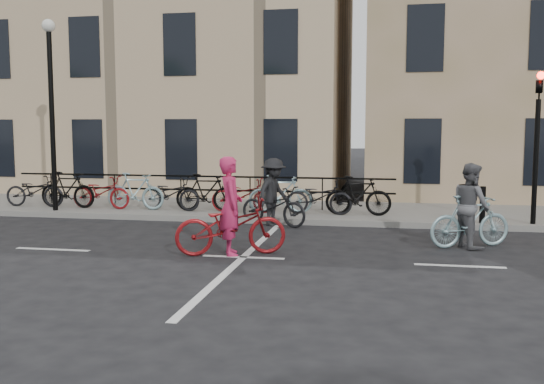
% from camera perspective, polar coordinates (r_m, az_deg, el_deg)
% --- Properties ---
extents(ground, '(120.00, 120.00, 0.00)m').
position_cam_1_polar(ground, '(11.70, -2.71, -6.17)').
color(ground, black).
rests_on(ground, ground).
extents(sidewalk, '(46.00, 4.00, 0.15)m').
position_cam_1_polar(sidewalk, '(18.53, -10.48, -1.46)').
color(sidewalk, slate).
rests_on(sidewalk, ground).
extents(building_west, '(20.00, 10.00, 10.00)m').
position_cam_1_polar(building_west, '(26.92, -15.36, 11.60)').
color(building_west, tan).
rests_on(building_west, sidewalk).
extents(traffic_light, '(0.18, 0.30, 3.90)m').
position_cam_1_polar(traffic_light, '(15.86, 23.70, 5.48)').
color(traffic_light, black).
rests_on(traffic_light, sidewalk).
extents(lamp_post, '(0.36, 0.36, 5.28)m').
position_cam_1_polar(lamp_post, '(18.05, -20.09, 8.94)').
color(lamp_post, black).
rests_on(lamp_post, sidewalk).
extents(bollard_east, '(0.14, 0.14, 0.90)m').
position_cam_1_polar(bollard_east, '(15.66, 19.20, -1.14)').
color(bollard_east, black).
rests_on(bollard_east, sidewalk).
extents(parked_bikes, '(11.45, 1.23, 1.05)m').
position_cam_1_polar(parked_bikes, '(17.16, -7.99, -0.09)').
color(parked_bikes, black).
rests_on(parked_bikes, sidewalk).
extents(cyclist_pink, '(2.29, 1.48, 1.93)m').
position_cam_1_polar(cyclist_pink, '(11.84, -3.91, -2.74)').
color(cyclist_pink, maroon).
rests_on(cyclist_pink, ground).
extents(cyclist_grey, '(1.87, 1.23, 1.76)m').
position_cam_1_polar(cyclist_grey, '(13.18, 18.18, -1.93)').
color(cyclist_grey, '#8BAFB6').
rests_on(cyclist_grey, ground).
extents(cyclist_dark, '(2.03, 1.40, 1.71)m').
position_cam_1_polar(cyclist_dark, '(15.31, 0.14, -0.68)').
color(cyclist_dark, black).
rests_on(cyclist_dark, ground).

